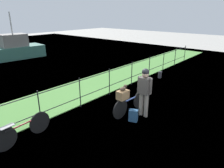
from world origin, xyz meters
The scene contains 11 objects.
ground_plane centered at (0.00, 0.00, 0.00)m, with size 60.00×60.00×0.00m, color #B2ADA3.
grass_strip centered at (0.00, 3.37, 0.01)m, with size 27.00×2.40×0.03m, color #569342.
iron_fence centered at (0.00, 2.05, 0.68)m, with size 18.04×0.04×1.17m.
bicycle_main centered at (0.02, 0.39, 0.36)m, with size 1.78×0.17×0.68m.
wooden_crate centered at (-0.39, 0.41, 0.82)m, with size 0.39×0.28×0.29m, color #A87F51.
terrier_dog centered at (-0.37, 0.41, 1.05)m, with size 0.32×0.15×0.18m.
cyclist_person centered at (0.17, -0.06, 1.00)m, with size 0.28×0.54×1.68m.
backpack_on_paving centered at (-0.36, -0.02, 0.20)m, with size 0.28×0.18×0.40m, color #28517A.
mooring_bollard centered at (4.41, 1.55, 0.18)m, with size 0.20×0.20×0.35m, color #38383D.
bicycle_parked centered at (-3.23, 1.65, 0.34)m, with size 1.69×0.21×0.65m.
moored_boat_near centered at (1.66, 12.50, 0.68)m, with size 4.26×2.19×3.44m.
Camera 1 is at (-5.25, -3.29, 3.37)m, focal length 32.31 mm.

